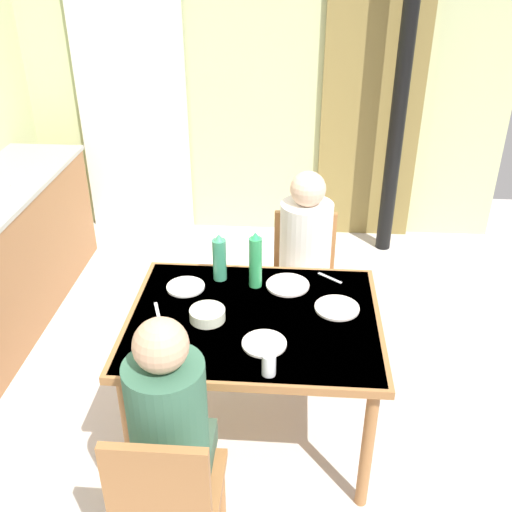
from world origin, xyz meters
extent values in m
plane|color=silver|center=(0.00, 0.00, 0.00)|extent=(6.45, 6.45, 0.00)
cube|color=#C2CB91|center=(0.00, 2.48, 1.41)|extent=(4.08, 0.10, 2.83)
cube|color=olive|center=(0.93, 2.40, 1.00)|extent=(0.80, 0.05, 2.00)
cylinder|color=black|center=(1.10, 2.13, 1.41)|extent=(0.12, 0.12, 2.83)
cube|color=white|center=(-1.01, 2.38, 1.19)|extent=(0.90, 0.03, 2.37)
cube|color=#9F683A|center=(0.17, -0.03, 0.73)|extent=(1.21, 0.96, 0.04)
cube|color=beige|center=(0.17, -0.03, 0.75)|extent=(1.17, 0.93, 0.00)
cylinder|color=#9F683A|center=(-0.37, -0.44, 0.36)|extent=(0.06, 0.06, 0.71)
cylinder|color=#9F683A|center=(0.71, -0.44, 0.36)|extent=(0.06, 0.06, 0.71)
cylinder|color=#9F683A|center=(-0.37, 0.38, 0.36)|extent=(0.06, 0.06, 0.71)
cylinder|color=#9F683A|center=(0.71, 0.38, 0.36)|extent=(0.06, 0.06, 0.71)
cube|color=#9F683A|center=(-0.10, -0.79, 0.45)|extent=(0.40, 0.40, 0.04)
cube|color=#9F683A|center=(-0.10, -0.97, 0.66)|extent=(0.38, 0.04, 0.42)
cylinder|color=#9F683A|center=(-0.27, -0.62, 0.21)|extent=(0.04, 0.04, 0.41)
cylinder|color=#9F683A|center=(0.07, -0.62, 0.21)|extent=(0.04, 0.04, 0.41)
cube|color=#9F683A|center=(0.42, 0.73, 0.45)|extent=(0.40, 0.40, 0.04)
cube|color=#9F683A|center=(0.42, 0.91, 0.66)|extent=(0.38, 0.04, 0.42)
cylinder|color=#9F683A|center=(0.59, 0.56, 0.21)|extent=(0.04, 0.04, 0.41)
cylinder|color=#9F683A|center=(0.25, 0.56, 0.21)|extent=(0.04, 0.04, 0.41)
cylinder|color=#9F683A|center=(0.59, 0.90, 0.21)|extent=(0.04, 0.04, 0.41)
cylinder|color=#9F683A|center=(0.25, 0.90, 0.21)|extent=(0.04, 0.04, 0.41)
cube|color=#3F5C47|center=(-0.10, -0.63, 0.51)|extent=(0.30, 0.22, 0.12)
cylinder|color=#38664C|center=(-0.10, -0.74, 0.77)|extent=(0.30, 0.30, 0.52)
sphere|color=tan|center=(-0.10, -0.74, 1.12)|extent=(0.20, 0.20, 0.20)
cube|color=silver|center=(0.42, 0.57, 0.51)|extent=(0.30, 0.22, 0.12)
cylinder|color=silver|center=(0.42, 0.68, 0.77)|extent=(0.30, 0.30, 0.52)
sphere|color=beige|center=(0.42, 0.68, 1.12)|extent=(0.20, 0.20, 0.20)
cylinder|color=#388F67|center=(-0.03, 0.31, 0.87)|extent=(0.07, 0.07, 0.23)
cone|color=#40956E|center=(-0.03, 0.31, 1.00)|extent=(0.05, 0.05, 0.03)
cylinder|color=#32A158|center=(0.16, 0.25, 0.89)|extent=(0.07, 0.07, 0.28)
cone|color=#2AA35E|center=(0.16, 0.25, 1.04)|extent=(0.05, 0.05, 0.04)
cylinder|color=silver|center=(-0.05, -0.07, 0.78)|extent=(0.17, 0.17, 0.05)
cylinder|color=white|center=(0.57, 0.07, 0.76)|extent=(0.22, 0.22, 0.01)
cylinder|color=white|center=(-0.20, 0.20, 0.76)|extent=(0.20, 0.20, 0.01)
cylinder|color=white|center=(0.24, -0.24, 0.76)|extent=(0.20, 0.20, 0.01)
cylinder|color=white|center=(0.33, 0.26, 0.76)|extent=(0.22, 0.22, 0.01)
cylinder|color=silver|center=(0.27, -0.43, 0.80)|extent=(0.06, 0.06, 0.10)
cube|color=silver|center=(-0.30, -0.35, 0.75)|extent=(0.02, 0.15, 0.00)
cube|color=silver|center=(-0.30, -0.02, 0.75)|extent=(0.07, 0.15, 0.00)
cube|color=silver|center=(0.55, 0.35, 0.75)|extent=(0.13, 0.11, 0.00)
camera|label=1|loc=(0.35, -2.33, 2.39)|focal=41.29mm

